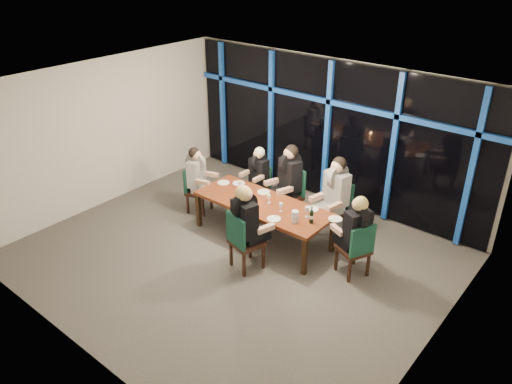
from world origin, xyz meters
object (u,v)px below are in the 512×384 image
(chair_far_left, at_px, (260,184))
(chair_far_mid, at_px, (291,191))
(diner_far_left, at_px, (258,169))
(diner_far_mid, at_px, (288,172))
(chair_end_right, at_px, (357,247))
(diner_end_left, at_px, (198,171))
(chair_far_right, at_px, (337,206))
(diner_far_right, at_px, (335,186))
(chair_near_mid, at_px, (242,239))
(wine_bottle, at_px, (311,217))
(diner_end_right, at_px, (356,224))
(diner_near_mid, at_px, (247,215))
(dining_table, at_px, (263,206))
(water_pitcher, at_px, (295,217))
(chair_end_left, at_px, (195,187))

(chair_far_left, xyz_separation_m, chair_far_mid, (0.79, 0.00, 0.10))
(diner_far_left, bearing_deg, chair_far_left, 90.00)
(chair_far_left, bearing_deg, diner_far_mid, -3.95)
(chair_end_right, bearing_deg, diner_end_left, -64.67)
(chair_far_right, xyz_separation_m, diner_far_right, (-0.02, -0.09, 0.43))
(chair_near_mid, relative_size, diner_far_left, 1.21)
(wine_bottle, bearing_deg, diner_far_left, 154.58)
(diner_far_mid, height_order, wine_bottle, diner_far_mid)
(chair_near_mid, distance_m, wine_bottle, 1.22)
(chair_far_left, height_order, chair_far_right, chair_far_right)
(chair_far_right, relative_size, diner_end_left, 1.17)
(chair_near_mid, height_order, diner_far_mid, diner_far_mid)
(chair_end_right, xyz_separation_m, diner_far_right, (-0.98, 0.85, 0.47))
(diner_end_left, distance_m, diner_end_right, 3.50)
(chair_near_mid, relative_size, diner_near_mid, 1.03)
(chair_far_right, bearing_deg, diner_near_mid, -95.31)
(chair_far_right, height_order, diner_far_left, diner_far_left)
(diner_near_mid, height_order, wine_bottle, diner_near_mid)
(dining_table, xyz_separation_m, water_pitcher, (0.85, -0.19, 0.17))
(chair_end_right, distance_m, diner_end_left, 3.59)
(diner_far_left, bearing_deg, diner_far_right, 3.57)
(diner_end_right, bearing_deg, chair_far_left, -83.72)
(chair_far_right, bearing_deg, diner_far_mid, -160.42)
(dining_table, height_order, water_pitcher, water_pitcher)
(dining_table, relative_size, diner_end_left, 2.79)
(chair_far_right, height_order, wine_bottle, chair_far_right)
(diner_far_left, xyz_separation_m, diner_end_left, (-0.81, -0.90, 0.05))
(chair_end_left, relative_size, wine_bottle, 3.08)
(diner_far_mid, height_order, diner_end_right, diner_far_mid)
(chair_far_left, height_order, chair_end_left, chair_end_left)
(chair_far_mid, bearing_deg, chair_near_mid, -60.07)
(chair_end_left, distance_m, diner_far_right, 2.89)
(chair_end_right, height_order, diner_far_mid, diner_far_mid)
(chair_end_left, xyz_separation_m, diner_end_right, (3.58, 0.14, 0.43))
(diner_far_mid, bearing_deg, chair_far_left, -167.83)
(chair_end_left, bearing_deg, chair_far_left, -58.90)
(diner_end_left, distance_m, water_pitcher, 2.51)
(diner_far_left, relative_size, diner_far_right, 0.84)
(water_pitcher, bearing_deg, chair_end_right, 37.46)
(chair_near_mid, distance_m, diner_near_mid, 0.43)
(diner_end_right, bearing_deg, dining_table, -63.13)
(chair_far_left, relative_size, diner_far_left, 1.03)
(chair_end_right, relative_size, diner_far_right, 0.95)
(chair_far_left, distance_m, water_pitcher, 2.07)
(dining_table, height_order, diner_far_right, diner_far_right)
(diner_far_left, height_order, diner_near_mid, diner_near_mid)
(water_pitcher, bearing_deg, chair_far_right, 108.70)
(chair_far_left, bearing_deg, diner_end_left, -127.58)
(diner_end_right, distance_m, water_pitcher, 1.04)
(diner_end_left, height_order, wine_bottle, diner_end_left)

